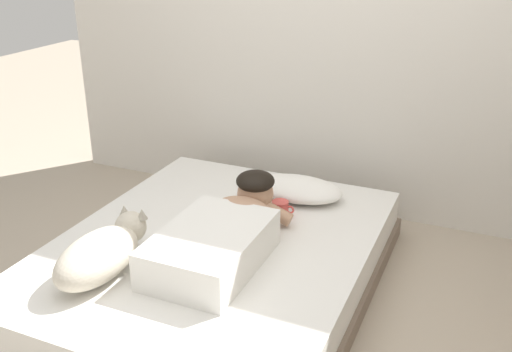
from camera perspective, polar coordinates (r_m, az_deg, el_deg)
ground_plane at (r=2.71m, az=-2.41°, el=-15.31°), size 11.65×11.65×0.00m
back_wall at (r=3.54m, az=8.23°, el=15.93°), size 3.82×0.12×2.50m
bed at (r=2.93m, az=-4.09°, el=-8.79°), size 1.51×1.91×0.28m
pillow at (r=3.27m, az=4.12°, el=-1.27°), size 0.52×0.32×0.11m
person_lying at (r=2.71m, az=-3.15°, el=-5.52°), size 0.43×0.92×0.27m
dog at (r=2.63m, az=-15.04°, el=-7.38°), size 0.26×0.57×0.21m
coffee_cup at (r=3.09m, az=2.44°, el=-3.17°), size 0.12×0.09×0.07m
cell_phone at (r=2.73m, az=-4.82°, el=-7.83°), size 0.07×0.14×0.01m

